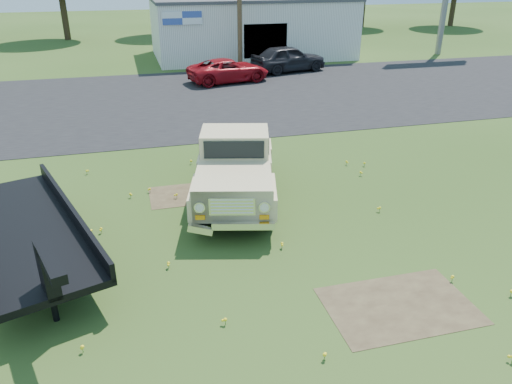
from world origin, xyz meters
TOP-DOWN VIEW (x-y plane):
  - ground at (0.00, 0.00)m, footprint 140.00×140.00m
  - asphalt_lot at (0.00, 15.00)m, footprint 90.00×14.00m
  - dirt_patch_a at (1.50, -3.00)m, footprint 3.00×2.00m
  - dirt_patch_b at (-2.00, 3.50)m, footprint 2.20×1.60m
  - commercial_building at (6.00, 26.99)m, footprint 14.20×8.20m
  - vintage_pickup_truck at (-0.61, 2.89)m, footprint 3.63×6.20m
  - flatbed_trailer at (-6.06, 0.78)m, footprint 4.29×7.18m
  - red_pickup at (2.49, 18.49)m, footprint 5.11×3.12m
  - dark_sedan at (6.78, 20.47)m, footprint 5.14×2.93m

SIDE VIEW (x-z plane):
  - ground at x=0.00m, z-range 0.00..0.00m
  - asphalt_lot at x=0.00m, z-range -0.01..0.01m
  - dirt_patch_a at x=1.50m, z-range -0.01..0.01m
  - dirt_patch_b at x=-2.00m, z-range -0.01..0.01m
  - red_pickup at x=2.49m, z-range 0.00..1.32m
  - dark_sedan at x=6.78m, z-range 0.00..1.65m
  - flatbed_trailer at x=-6.06m, z-range 0.00..1.86m
  - vintage_pickup_truck at x=-0.61m, z-range 0.00..2.11m
  - commercial_building at x=6.00m, z-range 0.03..4.18m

